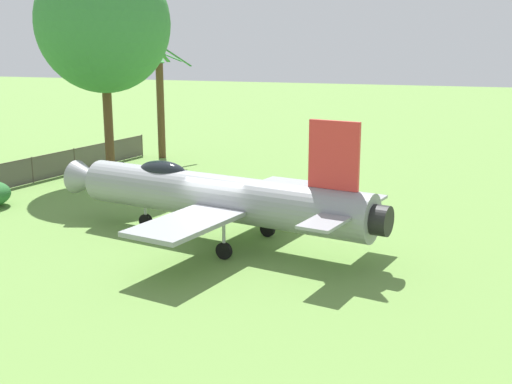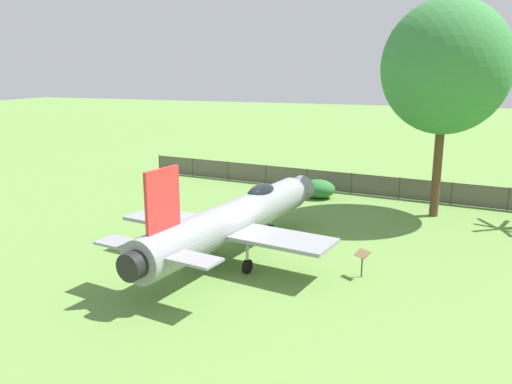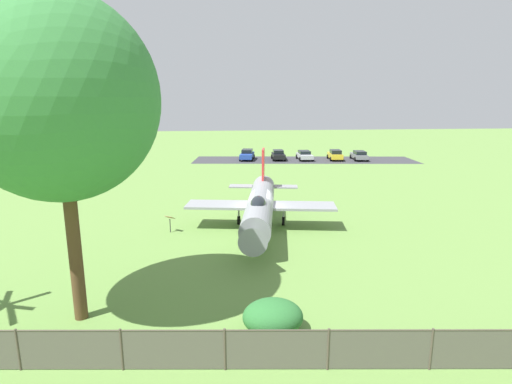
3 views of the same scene
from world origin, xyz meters
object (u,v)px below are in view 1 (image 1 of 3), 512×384
object	(u,v)px
display_jet	(211,195)
shade_tree	(103,24)
info_plaque	(276,189)
palm_tree	(160,100)

from	to	relation	value
display_jet	shade_tree	bearing A→B (deg)	-29.97
info_plaque	palm_tree	bearing A→B (deg)	-40.84
shade_tree	palm_tree	distance (m)	8.61
display_jet	info_plaque	size ratio (longest dim) A/B	12.32
shade_tree	display_jet	bearing A→B (deg)	139.90
display_jet	info_plaque	bearing A→B (deg)	-85.78
shade_tree	info_plaque	world-z (taller)	shade_tree
shade_tree	info_plaque	distance (m)	13.25
shade_tree	palm_tree	size ratio (longest dim) A/B	1.67
display_jet	info_plaque	world-z (taller)	display_jet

